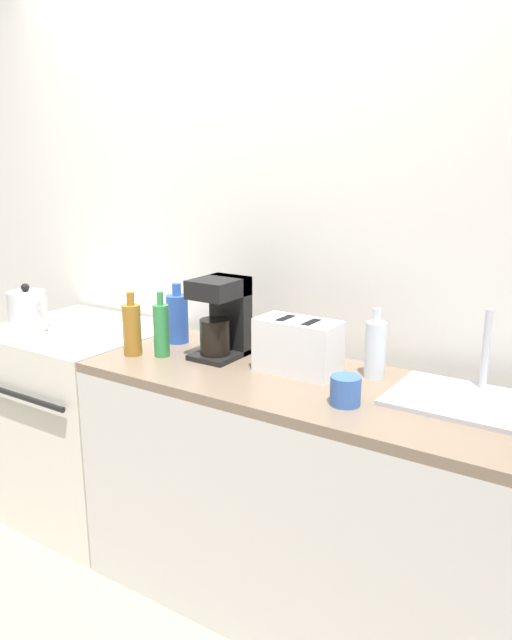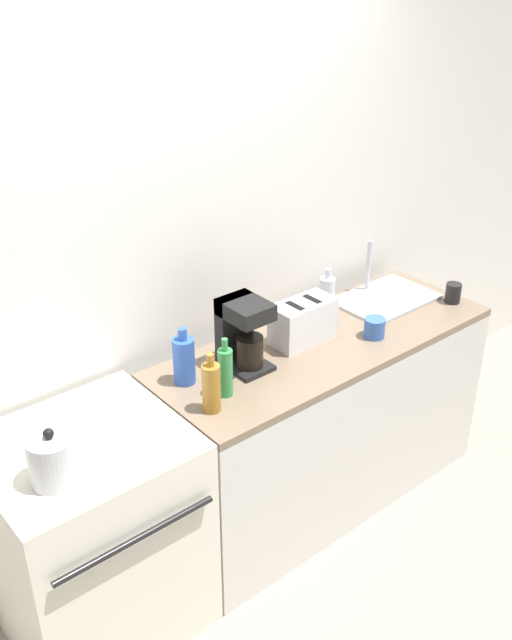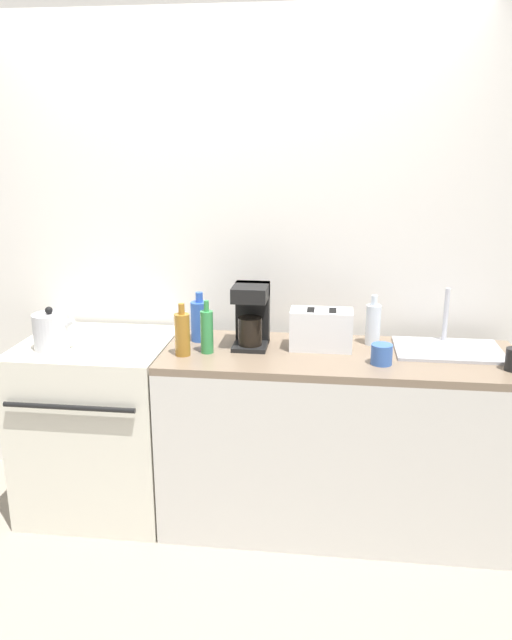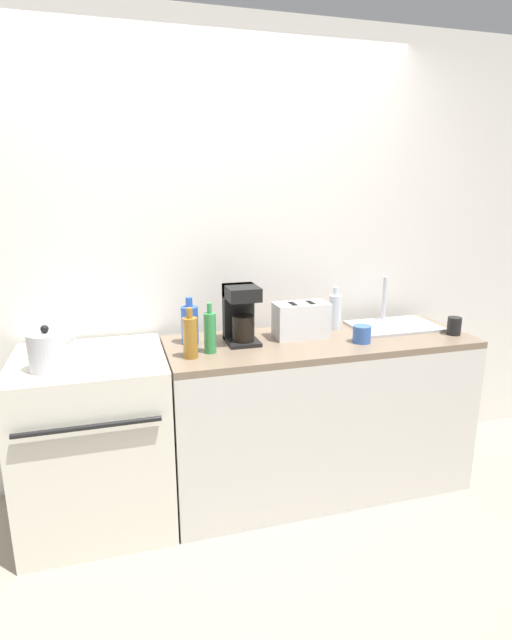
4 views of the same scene
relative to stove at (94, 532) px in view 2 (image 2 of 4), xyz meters
name	(u,v)px [view 2 (image 2 of 4)]	position (x,y,z in m)	size (l,w,h in m)	color
ground_plane	(269,587)	(0.62, -0.33, -0.46)	(12.00, 12.00, 0.00)	gray
wall_back	(160,264)	(0.62, 0.39, 0.84)	(8.00, 0.05, 2.60)	silver
stove	(94,532)	(0.00, 0.00, 0.00)	(0.73, 0.70, 0.90)	silver
counter_block	(322,420)	(1.22, -0.03, -0.01)	(1.68, 0.61, 0.90)	silver
kettle	(53,459)	(-0.16, -0.13, 0.53)	(0.21, 0.17, 0.21)	silver
toaster	(303,321)	(1.13, 0.03, 0.54)	(0.30, 0.15, 0.19)	white
coffee_maker	(242,331)	(0.79, 0.05, 0.60)	(0.16, 0.21, 0.31)	black
sink_tray	(384,297)	(1.73, 0.08, 0.45)	(0.50, 0.34, 0.28)	#B7B7BC
bottle_amber	(211,387)	(0.49, -0.14, 0.54)	(0.07, 0.07, 0.25)	#9E6B23
bottle_clear	(327,297)	(1.38, 0.14, 0.54)	(0.07, 0.07, 0.25)	silver
bottle_blue	(184,360)	(0.52, 0.09, 0.54)	(0.09, 0.09, 0.25)	#2D56B7
bottle_green	(225,372)	(0.59, -0.09, 0.54)	(0.06, 0.06, 0.25)	#338C47
cup_blue	(374,328)	(1.40, -0.15, 0.48)	(0.10, 0.10, 0.09)	#3860B2
cup_black	(453,293)	(1.97, -0.16, 0.49)	(0.08, 0.08, 0.10)	black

